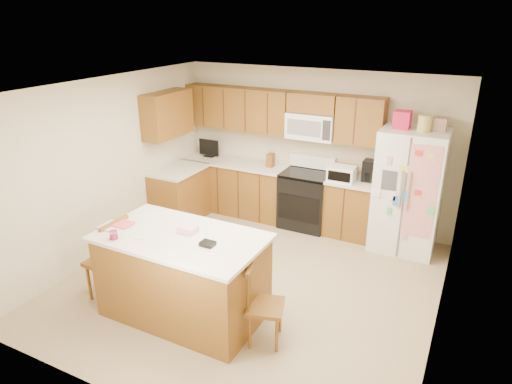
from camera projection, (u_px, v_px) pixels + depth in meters
The scene contains 9 objects.
ground at pixel (252, 282), 5.97m from camera, with size 4.50×4.50×0.00m, color #977D62.
room_shell at pixel (251, 179), 5.44m from camera, with size 4.60×4.60×2.52m.
cabinetry at pixel (248, 167), 7.53m from camera, with size 3.36×1.56×2.15m.
stove at pixel (306, 198), 7.40m from camera, with size 0.76×0.65×1.13m.
refrigerator at pixel (408, 190), 6.53m from camera, with size 0.90×0.79×2.04m.
island at pixel (183, 275), 5.17m from camera, with size 1.88×1.10×1.10m.
windsor_chair_left at pixel (109, 261), 5.50m from camera, with size 0.45×0.47×1.06m.
windsor_chair_back at pixel (216, 257), 5.75m from camera, with size 0.47×0.46×0.87m.
windsor_chair_right at pixel (263, 306), 4.76m from camera, with size 0.47×0.49×0.91m.
Camera 1 is at (2.35, -4.55, 3.28)m, focal length 32.00 mm.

